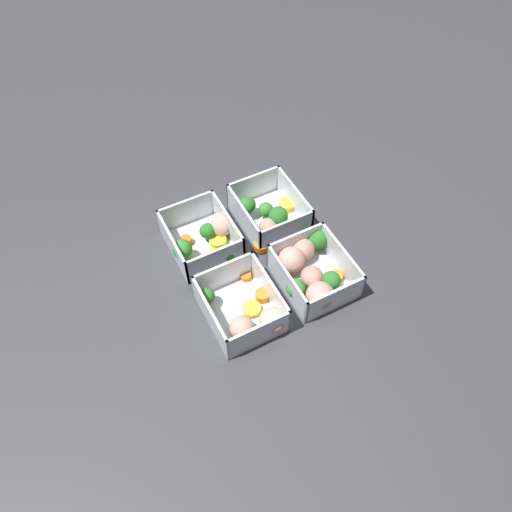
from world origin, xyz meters
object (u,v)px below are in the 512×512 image
object	(u,v)px
container_near_left	(206,239)
container_near_right	(247,312)
container_far_right	(310,271)
container_far_left	(268,214)

from	to	relation	value
container_near_left	container_near_right	size ratio (longest dim) A/B	0.92
container_near_left	container_far_right	xyz separation A→B (m)	(0.16, 0.14, 0.00)
container_near_right	container_far_right	bearing A→B (deg)	98.53
container_far_right	container_far_left	bearing A→B (deg)	-179.69
container_near_left	container_far_left	xyz separation A→B (m)	(-0.00, 0.14, 0.00)
container_near_right	container_far_left	distance (m)	0.23
container_near_right	container_far_right	xyz separation A→B (m)	(-0.02, 0.14, 0.00)
container_near_left	container_far_right	distance (m)	0.21
container_near_left	container_far_left	world-z (taller)	same
container_far_left	container_far_right	world-z (taller)	same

